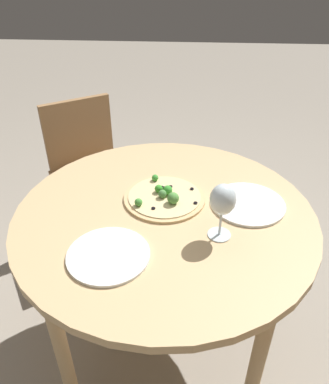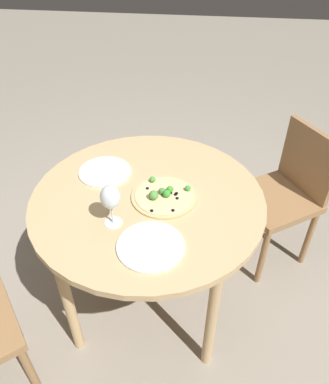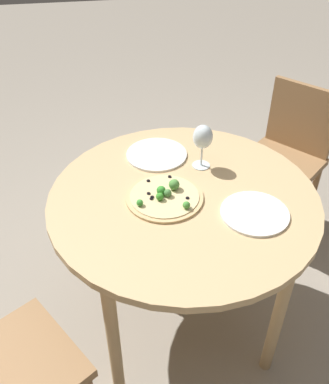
# 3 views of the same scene
# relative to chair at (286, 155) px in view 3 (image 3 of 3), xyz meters

# --- Properties ---
(ground_plane) EXTENTS (12.00, 12.00, 0.00)m
(ground_plane) POSITION_rel_chair_xyz_m (0.61, -0.72, -0.48)
(ground_plane) COLOR gray
(dining_table) EXTENTS (1.05, 1.05, 0.76)m
(dining_table) POSITION_rel_chair_xyz_m (0.61, -0.72, 0.20)
(dining_table) COLOR tan
(dining_table) RESTS_ON ground_plane
(chair) EXTENTS (0.56, 0.56, 0.85)m
(chair) POSITION_rel_chair_xyz_m (0.00, 0.00, 0.00)
(chair) COLOR #997047
(chair) RESTS_ON ground_plane
(pizza) EXTENTS (0.30, 0.30, 0.06)m
(pizza) POSITION_rel_chair_xyz_m (0.61, -0.80, 0.30)
(pizza) COLOR tan
(pizza) RESTS_ON dining_table
(wine_glass) EXTENTS (0.08, 0.08, 0.19)m
(wine_glass) POSITION_rel_chair_xyz_m (0.42, -0.61, 0.42)
(wine_glass) COLOR silver
(wine_glass) RESTS_ON dining_table
(plate_near) EXTENTS (0.25, 0.25, 0.01)m
(plate_near) POSITION_rel_chair_xyz_m (0.76, -0.49, 0.29)
(plate_near) COLOR white
(plate_near) RESTS_ON dining_table
(plate_far) EXTENTS (0.27, 0.27, 0.01)m
(plate_far) POSITION_rel_chair_xyz_m (0.31, -0.78, 0.29)
(plate_far) COLOR white
(plate_far) RESTS_ON dining_table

